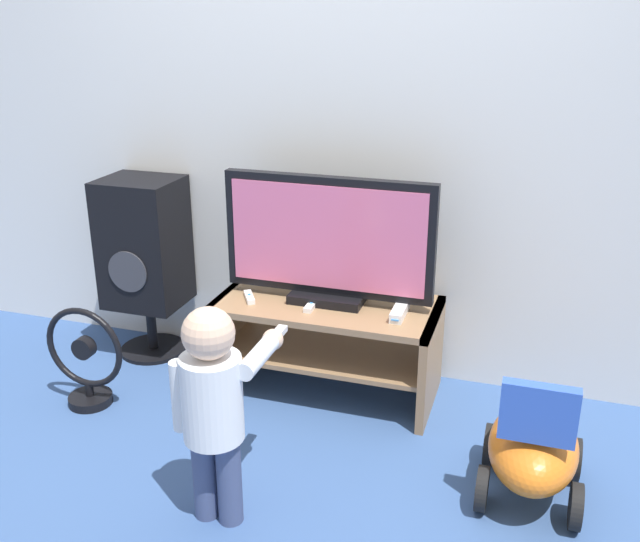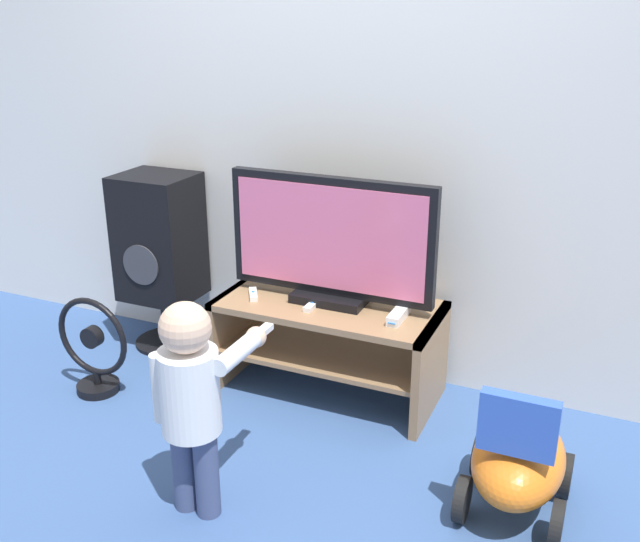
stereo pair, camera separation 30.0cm
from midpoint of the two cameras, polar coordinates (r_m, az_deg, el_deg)
name	(u,v)px [view 1 (the left image)]	position (r m, az deg, el deg)	size (l,w,h in m)	color
ground_plane	(310,416)	(3.20, -3.54, -11.59)	(16.00, 16.00, 0.00)	#38568C
wall_back	(349,100)	(3.26, -0.40, 13.50)	(10.00, 0.06, 2.60)	silver
tv_stand	(326,333)	(3.26, -2.13, -5.05)	(1.00, 0.48, 0.45)	#93704C
television	(328,242)	(3.11, -2.09, 2.31)	(0.94, 0.20, 0.57)	black
game_console	(399,312)	(3.05, 3.60, -3.32)	(0.05, 0.19, 0.04)	white
remote_primary	(249,297)	(3.25, -8.32, -2.13)	(0.10, 0.13, 0.03)	white
remote_secondary	(311,305)	(3.14, -3.43, -2.82)	(0.03, 0.13, 0.03)	white
child	(214,399)	(2.45, -12.00, -10.04)	(0.31, 0.46, 0.81)	#3F4C72
speaker_tower	(144,246)	(3.67, -16.19, 1.86)	(0.37, 0.34, 0.92)	black
floor_fan	(86,361)	(3.40, -20.69, -6.83)	(0.38, 0.20, 0.47)	black
ride_on_toy	(533,447)	(2.72, 13.62, -13.64)	(0.36, 0.52, 0.53)	orange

